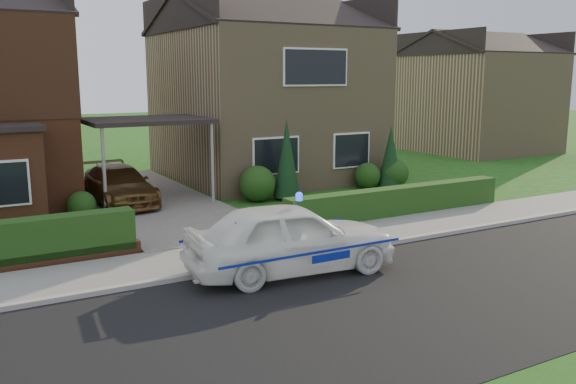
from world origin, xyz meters
TOP-DOWN VIEW (x-y plane):
  - ground at (0.00, 0.00)m, footprint 120.00×120.00m
  - road at (0.00, 0.00)m, footprint 60.00×6.00m
  - kerb at (0.00, 3.05)m, footprint 60.00×0.16m
  - sidewalk at (0.00, 4.10)m, footprint 60.00×2.00m
  - driveway at (0.00, 11.00)m, footprint 3.80×12.00m
  - house_right at (5.80, 13.99)m, footprint 7.50×8.06m
  - carport_link at (0.00, 10.95)m, footprint 3.80×3.00m
  - hedge_right at (5.80, 5.35)m, footprint 7.50×0.55m
  - shrub_left_mid at (-4.00, 9.30)m, footprint 1.32×1.32m
  - shrub_left_near at (-2.40, 9.60)m, footprint 0.84×0.84m
  - shrub_right_near at (3.20, 9.40)m, footprint 1.20×1.20m
  - shrub_right_mid at (7.80, 9.50)m, footprint 0.96×0.96m
  - shrub_right_far at (8.80, 9.20)m, footprint 1.08×1.08m
  - conifer_a at (4.20, 9.20)m, footprint 0.90×0.90m
  - conifer_b at (8.60, 9.20)m, footprint 0.90×0.90m
  - neighbour_right at (20.00, 16.00)m, footprint 6.50×7.00m
  - police_car at (0.45, 2.40)m, footprint 4.10×4.61m
  - driveway_car at (-1.00, 10.80)m, footprint 1.79×4.13m
  - potted_plant_c at (-4.75, 6.23)m, footprint 0.49×0.49m

SIDE VIEW (x-z plane):
  - ground at x=0.00m, z-range 0.00..0.00m
  - road at x=0.00m, z-range -0.01..0.01m
  - hedge_right at x=5.80m, z-range -0.40..0.40m
  - sidewalk at x=0.00m, z-range 0.00..0.10m
  - kerb at x=0.00m, z-range 0.00..0.12m
  - driveway at x=0.00m, z-range 0.00..0.12m
  - potted_plant_c at x=-4.75m, z-range 0.00..0.74m
  - shrub_left_near at x=-2.40m, z-range 0.00..0.84m
  - shrub_right_mid at x=7.80m, z-range 0.00..0.96m
  - shrub_right_far at x=8.80m, z-range 0.00..1.08m
  - shrub_right_near at x=3.20m, z-range 0.00..1.20m
  - shrub_left_mid at x=-4.00m, z-range 0.00..1.32m
  - driveway_car at x=-1.00m, z-range 0.12..1.30m
  - police_car at x=0.45m, z-range -0.08..1.60m
  - conifer_b at x=8.60m, z-range 0.00..2.20m
  - conifer_a at x=4.20m, z-range 0.00..2.60m
  - neighbour_right at x=20.00m, z-range 0.00..5.20m
  - carport_link at x=0.00m, z-range 1.27..4.04m
  - house_right at x=5.80m, z-range 0.04..7.29m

